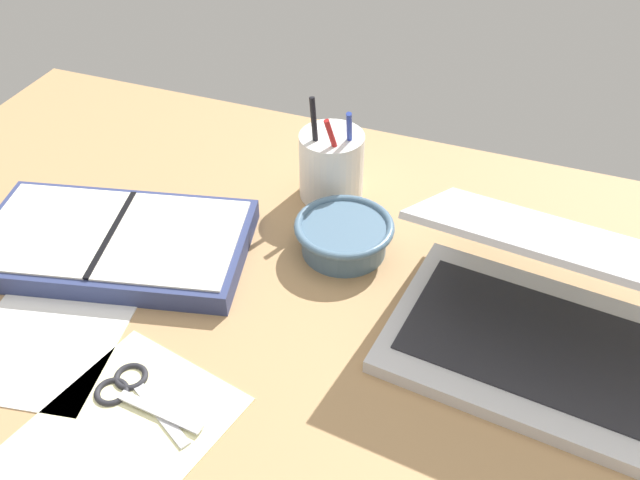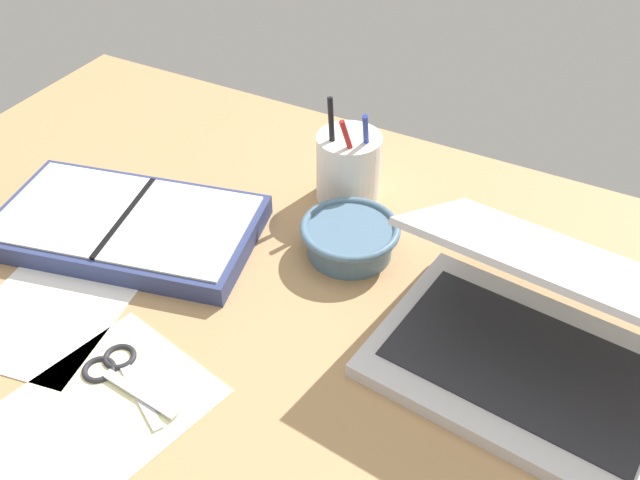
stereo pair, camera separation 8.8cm
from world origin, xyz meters
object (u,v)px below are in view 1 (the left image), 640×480
object	(u,v)px
scissors	(131,391)
laptop	(544,310)
pen_cup	(332,165)
planner	(114,242)
bowl	(344,235)

from	to	relation	value
scissors	laptop	bearing A→B (deg)	48.15
laptop	scissors	bearing A→B (deg)	-143.21
pen_cup	planner	xyz separation A→B (cm)	(-23.15, -22.84, -3.60)
laptop	scissors	world-z (taller)	laptop
bowl	planner	size ratio (longest dim) A/B	0.34
laptop	pen_cup	xyz separation A→B (cm)	(-32.91, 19.05, 0.27)
bowl	scissors	world-z (taller)	bowl
pen_cup	bowl	bearing A→B (deg)	-62.57
laptop	planner	xyz separation A→B (cm)	(-56.06, -3.79, -3.32)
pen_cup	scissors	world-z (taller)	pen_cup
planner	laptop	bearing A→B (deg)	-9.29
laptop	pen_cup	bearing A→B (deg)	156.39
pen_cup	scissors	bearing A→B (deg)	-100.54
planner	scissors	size ratio (longest dim) A/B	2.89
bowl	scissors	bearing A→B (deg)	-114.06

